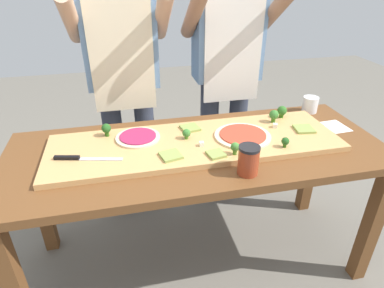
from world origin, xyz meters
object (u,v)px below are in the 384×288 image
at_px(sauce_jar, 248,160).
at_px(cook_right, 227,63).
at_px(pizza_whole_beet_magenta, 138,137).
at_px(pizza_slice_center, 304,129).
at_px(pizza_slice_near_left, 216,154).
at_px(broccoli_floret_center_right, 285,142).
at_px(cheese_crumble_a, 250,153).
at_px(chefs_knife, 79,158).
at_px(recipe_note, 336,127).
at_px(cook_left, 123,69).
at_px(flour_cup, 310,105).
at_px(broccoli_floret_back_left, 282,111).
at_px(broccoli_floret_back_mid, 186,133).
at_px(broccoli_floret_center_left, 106,129).
at_px(pizza_slice_far_left, 171,155).
at_px(broccoli_floret_back_right, 274,115).
at_px(prep_table, 198,165).
at_px(pizza_whole_tomato_red, 243,135).
at_px(cheese_crumble_c, 275,126).
at_px(pizza_slice_far_right, 190,128).
at_px(broccoli_floret_front_left, 235,147).
at_px(cheese_crumble_b, 202,144).

height_order(sauce_jar, cook_right, cook_right).
xyz_separation_m(pizza_whole_beet_magenta, pizza_slice_center, (0.83, -0.09, -0.00)).
relative_size(pizza_slice_near_left, broccoli_floret_center_right, 1.46).
bearing_deg(pizza_slice_near_left, cheese_crumble_a, -8.99).
bearing_deg(chefs_knife, recipe_note, 3.80).
bearing_deg(cook_left, flour_cup, -16.03).
relative_size(broccoli_floret_back_left, recipe_note, 0.46).
distance_m(broccoli_floret_back_mid, broccoli_floret_center_left, 0.39).
bearing_deg(pizza_slice_far_left, sauce_jar, -28.19).
relative_size(broccoli_floret_back_mid, cook_left, 0.03).
height_order(pizza_slice_center, recipe_note, pizza_slice_center).
bearing_deg(broccoli_floret_center_left, cook_right, 28.83).
relative_size(broccoli_floret_back_right, cheese_crumble_a, 5.15).
bearing_deg(broccoli_floret_center_right, flour_cup, 47.99).
xyz_separation_m(broccoli_floret_back_mid, broccoli_floret_center_right, (0.43, -0.18, 0.00)).
xyz_separation_m(prep_table, sauce_jar, (0.15, -0.26, 0.17)).
bearing_deg(cook_left, pizza_whole_beet_magenta, -86.03).
height_order(pizza_whole_tomato_red, cook_left, cook_left).
bearing_deg(cook_right, cheese_crumble_a, -99.39).
bearing_deg(sauce_jar, cheese_crumble_c, 49.85).
xyz_separation_m(broccoli_floret_center_right, sauce_jar, (-0.23, -0.13, 0.01)).
xyz_separation_m(pizza_slice_far_right, flour_cup, (0.75, 0.12, 0.01)).
height_order(prep_table, pizza_slice_center, pizza_slice_center).
height_order(pizza_slice_far_right, recipe_note, pizza_slice_far_right).
bearing_deg(pizza_slice_far_left, pizza_slice_far_right, 60.14).
xyz_separation_m(prep_table, recipe_note, (0.78, 0.06, 0.10)).
xyz_separation_m(cheese_crumble_c, sauce_jar, (-0.28, -0.33, 0.03)).
relative_size(broccoli_floret_front_left, broccoli_floret_center_right, 1.17).
height_order(broccoli_floret_back_right, recipe_note, broccoli_floret_back_right).
bearing_deg(pizza_slice_far_right, recipe_note, -6.89).
distance_m(pizza_slice_far_right, broccoli_floret_front_left, 0.32).
distance_m(pizza_slice_near_left, pizza_slice_far_left, 0.20).
bearing_deg(broccoli_floret_center_left, pizza_slice_center, -8.97).
xyz_separation_m(flour_cup, cook_left, (-1.05, 0.30, 0.20)).
height_order(broccoli_floret_center_left, cheese_crumble_c, broccoli_floret_center_left).
xyz_separation_m(pizza_whole_beet_magenta, sauce_jar, (0.43, -0.36, 0.03)).
bearing_deg(pizza_slice_far_right, broccoli_floret_center_left, 177.85).
relative_size(pizza_slice_near_left, recipe_note, 0.51).
distance_m(pizza_slice_far_right, flour_cup, 0.76).
bearing_deg(flour_cup, cheese_crumble_c, -147.47).
distance_m(broccoli_floret_center_right, cook_left, 1.00).
bearing_deg(cheese_crumble_b, pizza_slice_near_left, -66.24).
relative_size(broccoli_floret_center_left, cook_right, 0.04).
bearing_deg(broccoli_floret_center_left, pizza_whole_beet_magenta, -22.36).
xyz_separation_m(pizza_slice_center, recipe_note, (0.22, 0.04, -0.03)).
bearing_deg(flour_cup, broccoli_floret_front_left, -145.95).
xyz_separation_m(pizza_slice_far_left, broccoli_floret_front_left, (0.28, -0.04, 0.03)).
distance_m(pizza_slice_near_left, broccoli_floret_back_right, 0.47).
distance_m(pizza_slice_far_right, recipe_note, 0.79).
bearing_deg(cheese_crumble_a, broccoli_floret_front_left, 167.97).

